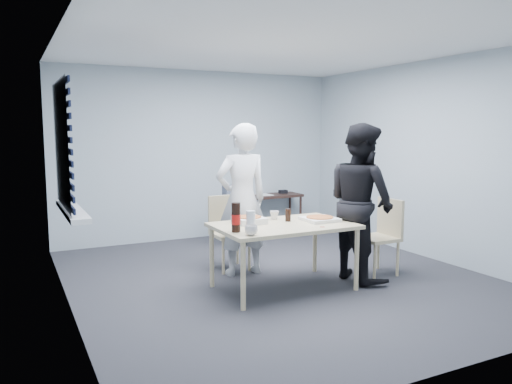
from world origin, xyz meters
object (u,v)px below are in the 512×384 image
side_table (272,199)px  chair_right (383,231)px  person_black (361,202)px  stool (235,224)px  person_white (242,200)px  soda_bottle (236,218)px  mug_a (251,230)px  chair_far (228,227)px  dining_table (284,230)px  mug_b (274,215)px  backpack (235,201)px

side_table → chair_right: bearing=-89.3°
person_black → stool: person_black is taller
person_white → soda_bottle: (-0.46, -0.86, -0.04)m
person_black → stool: 2.26m
mug_a → soda_bottle: (-0.06, 0.21, 0.09)m
soda_bottle → side_table: bearing=55.4°
stool → person_black: bearing=-73.7°
chair_far → dining_table: bearing=-79.1°
chair_far → person_white: bearing=-83.0°
dining_table → person_white: 0.76m
stool → mug_b: (-0.30, -1.74, 0.42)m
stool → mug_a: mug_a is taller
person_black → stool: bearing=16.3°
person_white → mug_a: 1.15m
side_table → stool: 1.15m
soda_bottle → chair_far: bearing=70.3°
chair_far → stool: chair_far is taller
chair_far → chair_right: same height
chair_right → mug_b: chair_right is taller
chair_far → backpack: size_ratio=1.96×
chair_right → backpack: size_ratio=1.96×
dining_table → mug_a: bearing=-147.3°
person_white → side_table: (1.46, 1.93, -0.32)m
chair_right → mug_b: 1.35m
person_black → mug_b: (-0.91, 0.36, -0.13)m
side_table → mug_b: bearing=-118.1°
dining_table → side_table: bearing=63.8°
backpack → chair_far: bearing=-120.7°
person_white → chair_right: bearing=153.7°
mug_b → soda_bottle: 0.81m
backpack → mug_a: bearing=-112.7°
person_white → mug_a: (-0.40, -1.07, -0.13)m
mug_a → soda_bottle: soda_bottle is taller
dining_table → soda_bottle: bearing=-166.3°
chair_far → person_black: (1.16, -1.10, 0.37)m
mug_a → chair_far: bearing=75.5°
chair_right → mug_b: (-1.28, 0.32, 0.24)m
chair_right → backpack: (-0.99, 2.05, 0.15)m
dining_table → soda_bottle: 0.67m
person_white → person_black: same height
person_black → backpack: bearing=16.4°
dining_table → backpack: 2.05m
chair_far → stool: (0.55, 1.00, -0.18)m
stool → soda_bottle: 2.45m
chair_right → soda_bottle: (-1.96, -0.12, 0.33)m
backpack → side_table: bearing=30.9°
stool → chair_right: bearing=-64.5°
person_black → chair_right: bearing=-84.6°
stool → soda_bottle: bearing=-113.9°
side_table → mug_a: 3.53m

